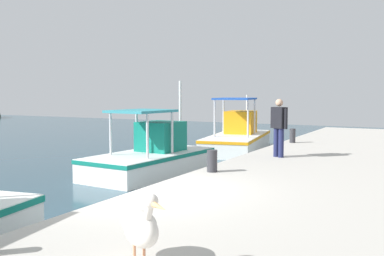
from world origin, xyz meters
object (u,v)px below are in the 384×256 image
(fishing_boat_third, at_px, (152,157))
(mooring_bollard_fourth, at_px, (293,136))
(pelican, at_px, (141,226))
(mooring_bollard_third, at_px, (212,161))
(fisherman_standing, at_px, (279,125))
(fishing_boat_fourth, at_px, (238,137))

(fishing_boat_third, height_order, mooring_bollard_fourth, fishing_boat_third)
(pelican, height_order, mooring_bollard_third, pelican)
(fisherman_standing, bearing_deg, pelican, -173.00)
(fisherman_standing, bearing_deg, fishing_boat_third, 95.62)
(fishing_boat_third, xyz_separation_m, mooring_bollard_third, (-2.75, -3.53, 0.49))
(fishing_boat_third, bearing_deg, mooring_bollard_fourth, -39.08)
(pelican, relative_size, mooring_bollard_third, 1.74)
(fishing_boat_fourth, xyz_separation_m, mooring_bollard_third, (-9.71, -3.29, 0.45))
(fisherman_standing, relative_size, mooring_bollard_third, 3.24)
(mooring_bollard_third, distance_m, mooring_bollard_fourth, 7.09)
(fishing_boat_third, bearing_deg, pelican, -147.49)
(pelican, bearing_deg, fisherman_standing, 7.00)
(fishing_boat_fourth, height_order, pelican, fishing_boat_fourth)
(fishing_boat_third, distance_m, fisherman_standing, 4.38)
(fishing_boat_fourth, relative_size, pelican, 6.78)
(fishing_boat_fourth, bearing_deg, fishing_boat_third, 178.04)
(fishing_boat_third, relative_size, fisherman_standing, 2.91)
(fishing_boat_fourth, relative_size, mooring_bollard_third, 11.83)
(fishing_boat_third, height_order, pelican, fishing_boat_third)
(mooring_bollard_fourth, bearing_deg, fishing_boat_third, 140.92)
(fishing_boat_third, relative_size, fishing_boat_fourth, 0.80)
(fishing_boat_fourth, bearing_deg, mooring_bollard_fourth, -128.46)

